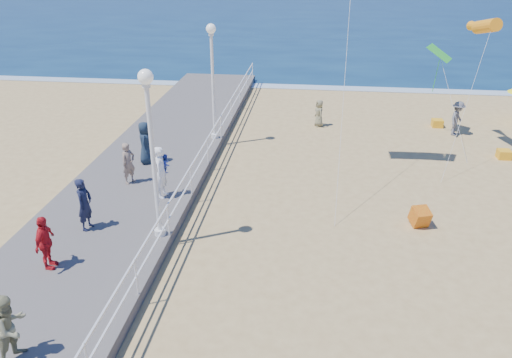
# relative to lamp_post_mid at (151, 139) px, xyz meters

# --- Properties ---
(ground) EXTENTS (160.00, 160.00, 0.00)m
(ground) POSITION_rel_lamp_post_mid_xyz_m (5.35, 0.00, -3.66)
(ground) COLOR tan
(ground) RESTS_ON ground
(ocean) EXTENTS (160.00, 90.00, 0.05)m
(ocean) POSITION_rel_lamp_post_mid_xyz_m (5.35, 65.00, -3.65)
(ocean) COLOR #0C2D4C
(ocean) RESTS_ON ground
(surf_line) EXTENTS (160.00, 1.20, 0.04)m
(surf_line) POSITION_rel_lamp_post_mid_xyz_m (5.35, 20.50, -3.63)
(surf_line) COLOR white
(surf_line) RESTS_ON ground
(boardwalk) EXTENTS (5.00, 44.00, 0.40)m
(boardwalk) POSITION_rel_lamp_post_mid_xyz_m (-2.15, 0.00, -3.46)
(boardwalk) COLOR slate
(boardwalk) RESTS_ON ground
(railing) EXTENTS (0.05, 42.00, 0.55)m
(railing) POSITION_rel_lamp_post_mid_xyz_m (0.30, 0.00, -2.41)
(railing) COLOR white
(railing) RESTS_ON boardwalk
(lamp_post_mid) EXTENTS (0.44, 0.44, 5.32)m
(lamp_post_mid) POSITION_rel_lamp_post_mid_xyz_m (0.00, 0.00, 0.00)
(lamp_post_mid) COLOR white
(lamp_post_mid) RESTS_ON boardwalk
(lamp_post_far) EXTENTS (0.44, 0.44, 5.32)m
(lamp_post_far) POSITION_rel_lamp_post_mid_xyz_m (0.00, 9.00, 0.00)
(lamp_post_far) COLOR white
(lamp_post_far) RESTS_ON boardwalk
(woman_holding_toddler) EXTENTS (0.52, 0.74, 1.95)m
(woman_holding_toddler) POSITION_rel_lamp_post_mid_xyz_m (-0.68, 2.65, -2.29)
(woman_holding_toddler) COLOR white
(woman_holding_toddler) RESTS_ON boardwalk
(toddler_held) EXTENTS (0.32, 0.39, 0.77)m
(toddler_held) POSITION_rel_lamp_post_mid_xyz_m (-0.53, 2.80, -2.03)
(toddler_held) COLOR #2E3EAC
(toddler_held) RESTS_ON boardwalk
(spectator_0) EXTENTS (0.49, 0.69, 1.77)m
(spectator_0) POSITION_rel_lamp_post_mid_xyz_m (-2.46, 0.11, -2.37)
(spectator_0) COLOR #171C34
(spectator_0) RESTS_ON boardwalk
(spectator_1) EXTENTS (0.79, 0.93, 1.68)m
(spectator_1) POSITION_rel_lamp_post_mid_xyz_m (-1.62, -5.49, -2.42)
(spectator_1) COLOR #969267
(spectator_1) RESTS_ON boardwalk
(spectator_3) EXTENTS (0.43, 0.98, 1.64)m
(spectator_3) POSITION_rel_lamp_post_mid_xyz_m (-2.63, -2.13, -2.44)
(spectator_3) COLOR red
(spectator_3) RESTS_ON boardwalk
(spectator_4) EXTENTS (0.67, 0.94, 1.81)m
(spectator_4) POSITION_rel_lamp_post_mid_xyz_m (-2.27, 5.64, -2.35)
(spectator_4) COLOR #1A293A
(spectator_4) RESTS_ON boardwalk
(spectator_6) EXTENTS (0.63, 0.71, 1.63)m
(spectator_6) POSITION_rel_lamp_post_mid_xyz_m (-2.29, 3.64, -2.44)
(spectator_6) COLOR gray
(spectator_6) RESTS_ON boardwalk
(beach_walker_a) EXTENTS (1.16, 1.31, 1.76)m
(beach_walker_a) POSITION_rel_lamp_post_mid_xyz_m (11.90, 11.94, -2.78)
(beach_walker_a) COLOR #5D5D62
(beach_walker_a) RESTS_ON ground
(beach_walker_c) EXTENTS (0.67, 0.82, 1.43)m
(beach_walker_c) POSITION_rel_lamp_post_mid_xyz_m (4.96, 12.51, -2.94)
(beach_walker_c) COLOR #7C7756
(beach_walker_c) RESTS_ON ground
(box_kite) EXTENTS (0.74, 0.84, 0.74)m
(box_kite) POSITION_rel_lamp_post_mid_xyz_m (8.50, 2.27, -3.36)
(box_kite) COLOR red
(box_kite) RESTS_ON ground
(beach_chair_left) EXTENTS (0.55, 0.55, 0.40)m
(beach_chair_left) POSITION_rel_lamp_post_mid_xyz_m (11.27, 13.16, -3.46)
(beach_chair_left) COLOR #FCAC1A
(beach_chair_left) RESTS_ON ground
(beach_chair_right) EXTENTS (0.55, 0.55, 0.40)m
(beach_chair_right) POSITION_rel_lamp_post_mid_xyz_m (13.38, 8.97, -3.46)
(beach_chair_right) COLOR #FFAA1A
(beach_chair_right) RESTS_ON ground
(kite_windsock) EXTENTS (1.03, 2.81, 1.11)m
(kite_windsock) POSITION_rel_lamp_post_mid_xyz_m (11.82, 9.80, 2.03)
(kite_windsock) COLOR orange
(kite_diamond_green) EXTENTS (1.47, 1.56, 0.67)m
(kite_diamond_green) POSITION_rel_lamp_post_mid_xyz_m (10.54, 11.94, 0.46)
(kite_diamond_green) COLOR green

